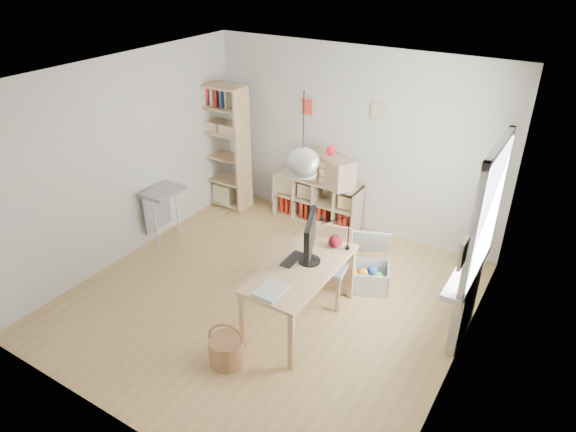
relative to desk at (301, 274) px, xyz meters
The scene contains 20 objects.
ground 0.87m from the desk, 164.74° to the left, with size 4.50×4.50×0.00m, color tan.
room_shell 1.34m from the desk, 164.74° to the left, with size 4.50×4.50×4.50m.
window_unit 2.04m from the desk, 24.12° to the left, with size 0.07×1.16×1.46m.
radiator 1.82m from the desk, 24.58° to the left, with size 0.10×0.80×0.80m, color silver.
windowsill 1.77m from the desk, 25.25° to the left, with size 0.22×1.20×0.06m, color silver.
desk is the anchor object (origin of this frame).
cube_shelf 2.48m from the desk, 114.61° to the left, with size 1.40×0.38×0.72m.
tall_bookshelf 3.27m from the desk, 142.99° to the left, with size 0.80×0.38×2.00m.
side_table 2.64m from the desk, 169.06° to the left, with size 0.40×0.55×0.85m.
chair 0.60m from the desk, 85.16° to the left, with size 0.53×0.53×0.93m.
wicker_basket 1.14m from the desk, 108.06° to the right, with size 0.37×0.37×0.51m.
storage_chest 1.18m from the desk, 72.29° to the left, with size 0.83×0.87×0.65m.
monitor 0.43m from the desk, 80.38° to the left, with size 0.29×0.60×0.55m.
keyboard 0.20m from the desk, 157.01° to the left, with size 0.13×0.35×0.02m, color black.
task_lamp 0.66m from the desk, 80.23° to the left, with size 0.36×0.13×0.38m.
yarn_ball 0.60m from the desk, 76.96° to the left, with size 0.16×0.16×0.16m, color #520B14.
paper_tray 0.57m from the desk, 93.69° to the right, with size 0.26×0.33×0.03m, color silver.
drawer_chest 2.34m from the desk, 109.64° to the left, with size 0.76×0.35×0.43m, color tan.
red_vase 2.40m from the desk, 109.89° to the left, with size 0.13×0.13×0.15m, color #9C0D13.
potted_plant 1.95m from the desk, 35.02° to the left, with size 0.26×0.23×0.29m, color #31722B.
Camera 1 is at (2.88, -4.21, 3.92)m, focal length 32.00 mm.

